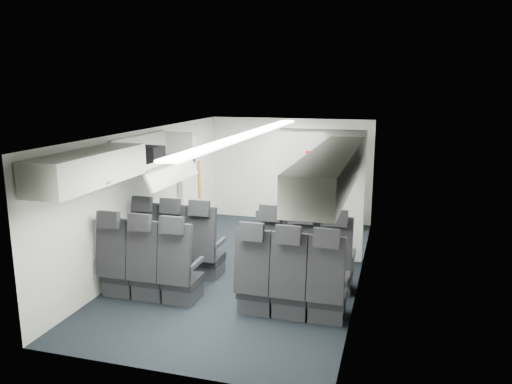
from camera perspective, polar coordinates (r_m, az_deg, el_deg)
The scene contains 13 objects.
cabin_shell at distance 7.61m, azimuth -0.83°, elevation -0.81°, with size 3.41×6.01×2.16m.
seat_row_front at distance 7.33m, azimuth -2.03°, elevation -7.22°, with size 3.33×0.56×1.24m.
seat_row_mid at distance 6.53m, azimuth -4.49°, elevation -9.75°, with size 3.33×0.56×1.24m.
overhead_bin_left_rear at distance 6.29m, azimuth -18.63°, elevation 2.57°, with size 0.53×1.80×0.40m.
overhead_bin_left_front_open at distance 7.81m, azimuth -11.59°, elevation 3.85°, with size 0.64×1.70×0.72m.
overhead_bin_right_rear at distance 5.24m, azimuth 7.51°, elevation 1.28°, with size 0.53×1.80×0.40m.
overhead_bin_right_front at distance 6.96m, azimuth 9.68°, elevation 3.94°, with size 0.53×1.70×0.40m.
bulkhead_partition at distance 8.18m, azimuth 7.39°, elevation -0.34°, with size 1.40×0.15×2.13m.
galley_unit at distance 10.07m, azimuth 8.87°, elevation 1.28°, with size 0.85×0.52×1.90m.
boarding_door at distance 9.63m, azimuth -7.51°, elevation 0.85°, with size 0.12×1.27×1.86m.
flight_attendant at distance 8.90m, azimuth 3.98°, elevation -0.76°, with size 0.61×0.40×1.69m, color black.
carry_on_bag at distance 7.57m, azimuth -12.20°, elevation 4.23°, with size 0.42×0.29×0.25m, color black.
papers at distance 8.78m, azimuth 5.14°, elevation 0.09°, with size 0.21×0.02×0.15m, color white.
Camera 1 is at (2.14, -7.10, 2.86)m, focal length 35.00 mm.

